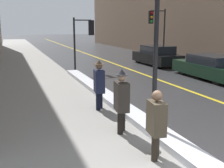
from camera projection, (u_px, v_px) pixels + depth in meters
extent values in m
cube|color=gray|center=(31.00, 69.00, 18.42)|extent=(4.00, 80.00, 0.01)
cube|color=gold|center=(116.00, 64.00, 20.46)|extent=(0.16, 80.00, 0.00)
cube|color=silver|center=(111.00, 99.00, 10.61)|extent=(0.60, 13.43, 0.18)
cylinder|color=black|center=(156.00, 36.00, 7.02)|extent=(0.12, 0.12, 5.14)
cylinder|color=black|center=(75.00, 45.00, 16.84)|extent=(0.11, 0.11, 3.26)
cylinder|color=black|center=(83.00, 20.00, 16.77)|extent=(1.10, 0.18, 0.07)
cube|color=black|center=(91.00, 28.00, 17.10)|extent=(0.32, 0.23, 0.90)
sphere|color=red|center=(90.00, 23.00, 17.14)|extent=(0.19, 0.19, 0.19)
sphere|color=orange|center=(91.00, 28.00, 17.20)|extent=(0.19, 0.19, 0.19)
sphere|color=green|center=(91.00, 32.00, 17.26)|extent=(0.19, 0.19, 0.19)
cylinder|color=black|center=(164.00, 37.00, 20.49)|extent=(0.11, 0.11, 3.95)
cylinder|color=black|center=(158.00, 11.00, 19.94)|extent=(1.10, 0.11, 0.07)
cube|color=black|center=(151.00, 17.00, 19.87)|extent=(0.31, 0.21, 0.90)
sphere|color=red|center=(152.00, 13.00, 19.69)|extent=(0.19, 0.19, 0.19)
sphere|color=orange|center=(152.00, 17.00, 19.75)|extent=(0.19, 0.19, 0.19)
sphere|color=green|center=(152.00, 21.00, 19.81)|extent=(0.19, 0.19, 0.19)
cylinder|color=#2A241B|center=(156.00, 139.00, 6.12)|extent=(0.14, 0.14, 0.81)
cylinder|color=#2A241B|center=(155.00, 143.00, 5.88)|extent=(0.14, 0.14, 0.81)
cube|color=#473D2D|center=(156.00, 118.00, 5.89)|extent=(0.35, 0.53, 0.71)
sphere|color=#8C664C|center=(157.00, 96.00, 5.79)|extent=(0.22, 0.22, 0.22)
cube|color=black|center=(150.00, 120.00, 6.25)|extent=(0.13, 0.23, 0.28)
cylinder|color=black|center=(122.00, 115.00, 7.59)|extent=(0.15, 0.15, 0.88)
cylinder|color=black|center=(120.00, 118.00, 7.34)|extent=(0.15, 0.15, 0.88)
cube|color=#2D2823|center=(122.00, 97.00, 7.35)|extent=(0.38, 0.57, 0.77)
sphere|color=tan|center=(122.00, 77.00, 7.24)|extent=(0.24, 0.24, 0.24)
cylinder|color=#28282D|center=(122.00, 74.00, 7.23)|extent=(0.37, 0.37, 0.01)
cone|color=#28282D|center=(122.00, 72.00, 7.21)|extent=(0.23, 0.23, 0.14)
cylinder|color=black|center=(100.00, 96.00, 9.66)|extent=(0.15, 0.15, 0.87)
cylinder|color=black|center=(98.00, 98.00, 9.41)|extent=(0.15, 0.15, 0.87)
cube|color=#191E38|center=(99.00, 81.00, 9.42)|extent=(0.37, 0.56, 0.76)
sphere|color=#8C664C|center=(99.00, 66.00, 9.32)|extent=(0.23, 0.23, 0.23)
cylinder|color=#4C3823|center=(99.00, 64.00, 9.30)|extent=(0.36, 0.36, 0.01)
cone|color=#4C3823|center=(99.00, 62.00, 9.29)|extent=(0.22, 0.22, 0.14)
cube|color=black|center=(210.00, 70.00, 15.00)|extent=(1.81, 4.81, 0.64)
cube|color=black|center=(212.00, 60.00, 14.78)|extent=(1.63, 2.51, 0.47)
cylinder|color=black|center=(183.00, 69.00, 16.16)|extent=(0.24, 0.71, 0.71)
cylinder|color=black|center=(204.00, 67.00, 16.63)|extent=(0.24, 0.71, 0.71)
cylinder|color=black|center=(218.00, 78.00, 13.42)|extent=(0.24, 0.71, 0.71)
cube|color=black|center=(157.00, 58.00, 20.14)|extent=(1.90, 4.31, 0.69)
cube|color=black|center=(158.00, 49.00, 19.92)|extent=(1.72, 2.26, 0.55)
cylinder|color=black|center=(138.00, 59.00, 21.11)|extent=(0.22, 0.67, 0.67)
cylinder|color=black|center=(157.00, 58.00, 21.67)|extent=(0.22, 0.67, 0.67)
cylinder|color=black|center=(156.00, 63.00, 18.69)|extent=(0.22, 0.67, 0.67)
cylinder|color=black|center=(176.00, 62.00, 19.25)|extent=(0.22, 0.67, 0.67)
cylinder|color=red|center=(99.00, 87.00, 11.84)|extent=(0.20, 0.20, 0.55)
sphere|color=red|center=(99.00, 79.00, 11.77)|extent=(0.18, 0.18, 0.18)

